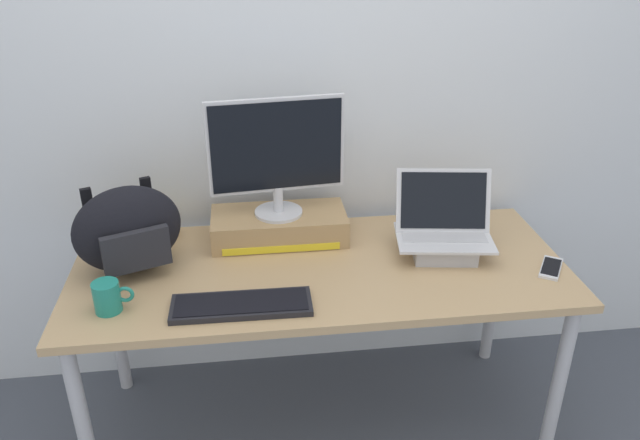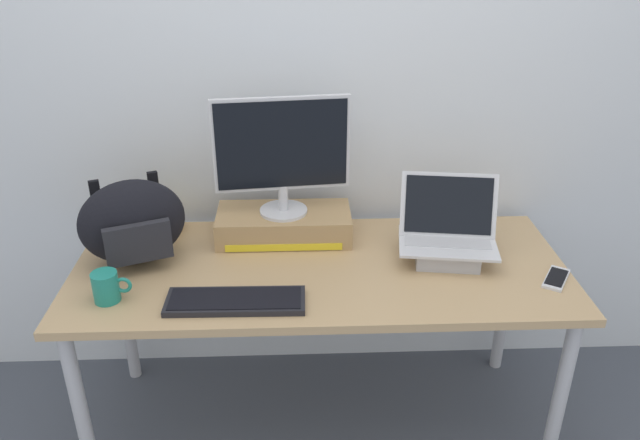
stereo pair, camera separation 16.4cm
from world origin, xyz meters
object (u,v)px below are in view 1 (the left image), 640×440
Objects in this scene: desktop_monitor at (277,154)px; coffee_mug at (108,297)px; open_laptop at (443,237)px; plush_toy at (160,224)px; messenger_backpack at (128,230)px; cell_phone at (551,268)px; external_keyboard at (242,305)px; toner_box_yellow at (279,226)px.

desktop_monitor is 3.93× the size of coffee_mug.
plush_toy is (-1.04, 0.25, -0.00)m from open_laptop.
plush_toy is at bearing 50.84° from messenger_backpack.
plush_toy reaches higher than cell_phone.
desktop_monitor is 2.99× the size of cell_phone.
plush_toy is at bearing 120.70° from external_keyboard.
desktop_monitor is at bearing -8.99° from plush_toy.
external_keyboard is at bearing -114.62° from desktop_monitor.
desktop_monitor is 1.05m from cell_phone.
coffee_mug is at bearing -144.74° from cell_phone.
open_laptop is 2.96× the size of coffee_mug.
cell_phone is at bearing -20.61° from toner_box_yellow.
coffee_mug is at bearing -103.05° from plush_toy.
external_keyboard reaches higher than cell_phone.
external_keyboard is (-0.74, -0.27, -0.05)m from open_laptop.
messenger_backpack is 1.47m from cell_phone.
messenger_backpack is (-0.52, -0.16, -0.19)m from desktop_monitor.
open_laptop is at bearing -22.34° from messenger_backpack.
desktop_monitor is (0.00, -0.00, 0.29)m from toner_box_yellow.
messenger_backpack reaches higher than open_laptop.
toner_box_yellow is 4.48× the size of plush_toy.
plush_toy reaches higher than toner_box_yellow.
messenger_backpack is (-0.52, -0.16, 0.10)m from toner_box_yellow.
open_laptop is 0.79m from external_keyboard.
desktop_monitor reaches higher than external_keyboard.
external_keyboard is at bearing -141.82° from cell_phone.
messenger_backpack is 2.48× the size of cell_phone.
plush_toy is at bearing 76.95° from coffee_mug.
external_keyboard is at bearing -151.78° from open_laptop.
open_laptop is at bearing 11.45° from coffee_mug.
external_keyboard is at bearing -59.25° from messenger_backpack.
coffee_mug is (-0.56, -0.41, -0.29)m from desktop_monitor.
desktop_monitor reaches higher than open_laptop.
messenger_backpack is at bearing -163.02° from toner_box_yellow.
open_laptop is (0.59, -0.18, -0.28)m from desktop_monitor.
toner_box_yellow is 1.00m from cell_phone.
plush_toy is (-1.38, 0.42, 0.05)m from cell_phone.
external_keyboard is (-0.15, -0.45, -0.33)m from desktop_monitor.
toner_box_yellow is 1.23× the size of messenger_backpack.
messenger_backpack is 3.26× the size of coffee_mug.
messenger_backpack is (-0.37, 0.29, 0.14)m from external_keyboard.
toner_box_yellow is 0.62m from open_laptop.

